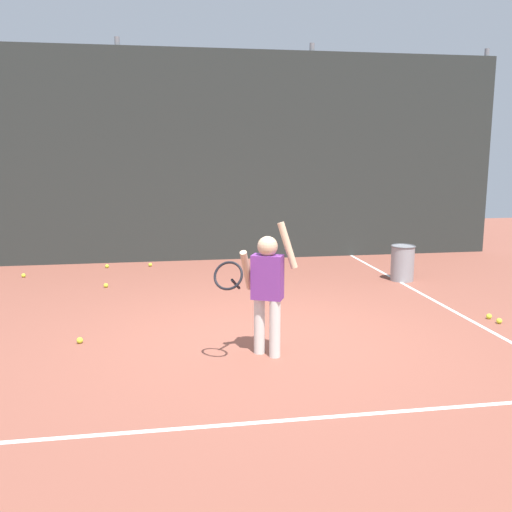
% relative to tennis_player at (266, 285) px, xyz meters
% --- Properties ---
extents(ground_plane, '(20.00, 20.00, 0.00)m').
position_rel_tennis_player_xyz_m(ground_plane, '(0.08, 0.56, -0.73)').
color(ground_plane, brown).
extents(court_line_baseline, '(9.00, 0.05, 0.00)m').
position_rel_tennis_player_xyz_m(court_line_baseline, '(0.08, -1.41, -0.72)').
color(court_line_baseline, white).
rests_on(court_line_baseline, ground).
extents(court_line_sideline, '(0.05, 9.00, 0.00)m').
position_rel_tennis_player_xyz_m(court_line_sideline, '(2.66, 1.56, -0.72)').
color(court_line_sideline, white).
rests_on(court_line_sideline, ground).
extents(back_fence_windscreen, '(10.76, 0.08, 3.82)m').
position_rel_tennis_player_xyz_m(back_fence_windscreen, '(0.08, 5.22, 1.18)').
color(back_fence_windscreen, '#282D2B').
rests_on(back_fence_windscreen, ground).
extents(fence_post_1, '(0.09, 0.09, 3.97)m').
position_rel_tennis_player_xyz_m(fence_post_1, '(-1.66, 5.28, 1.26)').
color(fence_post_1, slate).
rests_on(fence_post_1, ground).
extents(fence_post_2, '(0.09, 0.09, 3.97)m').
position_rel_tennis_player_xyz_m(fence_post_2, '(1.82, 5.28, 1.26)').
color(fence_post_2, slate).
rests_on(fence_post_2, ground).
extents(fence_post_3, '(0.09, 0.09, 3.97)m').
position_rel_tennis_player_xyz_m(fence_post_3, '(5.31, 5.28, 1.26)').
color(fence_post_3, slate).
rests_on(fence_post_3, ground).
extents(tennis_player, '(0.87, 0.55, 1.35)m').
position_rel_tennis_player_xyz_m(tennis_player, '(0.00, 0.00, 0.00)').
color(tennis_player, silver).
rests_on(tennis_player, ground).
extents(ball_hopper, '(0.38, 0.38, 0.56)m').
position_rel_tennis_player_xyz_m(ball_hopper, '(2.74, 2.95, -0.44)').
color(ball_hopper, gray).
rests_on(ball_hopper, ground).
extents(tennis_ball_0, '(0.07, 0.07, 0.07)m').
position_rel_tennis_player_xyz_m(tennis_ball_0, '(-3.23, 4.16, -0.69)').
color(tennis_ball_0, '#CCE033').
rests_on(tennis_ball_0, ground).
extents(tennis_ball_1, '(0.07, 0.07, 0.07)m').
position_rel_tennis_player_xyz_m(tennis_ball_1, '(-1.96, 4.72, -0.69)').
color(tennis_ball_1, '#CCE033').
rests_on(tennis_ball_1, ground).
extents(tennis_ball_2, '(0.07, 0.07, 0.07)m').
position_rel_tennis_player_xyz_m(tennis_ball_2, '(2.93, 0.59, -0.69)').
color(tennis_ball_2, '#CCE033').
rests_on(tennis_ball_2, ground).
extents(tennis_ball_3, '(0.07, 0.07, 0.07)m').
position_rel_tennis_player_xyz_m(tennis_ball_3, '(-1.21, 4.73, -0.69)').
color(tennis_ball_3, '#CCE033').
rests_on(tennis_ball_3, ground).
extents(tennis_ball_4, '(0.07, 0.07, 0.07)m').
position_rel_tennis_player_xyz_m(tennis_ball_4, '(-1.89, 0.68, -0.69)').
color(tennis_ball_4, '#CCE033').
rests_on(tennis_ball_4, ground).
extents(tennis_ball_5, '(0.07, 0.07, 0.07)m').
position_rel_tennis_player_xyz_m(tennis_ball_5, '(-1.85, 3.23, -0.69)').
color(tennis_ball_5, '#CCE033').
rests_on(tennis_ball_5, ground).
extents(tennis_ball_6, '(0.07, 0.07, 0.07)m').
position_rel_tennis_player_xyz_m(tennis_ball_6, '(2.92, 0.78, -0.69)').
color(tennis_ball_6, '#CCE033').
rests_on(tennis_ball_6, ground).
extents(tennis_ball_7, '(0.07, 0.07, 0.07)m').
position_rel_tennis_player_xyz_m(tennis_ball_7, '(0.43, 1.79, -0.69)').
color(tennis_ball_7, '#CCE033').
rests_on(tennis_ball_7, ground).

